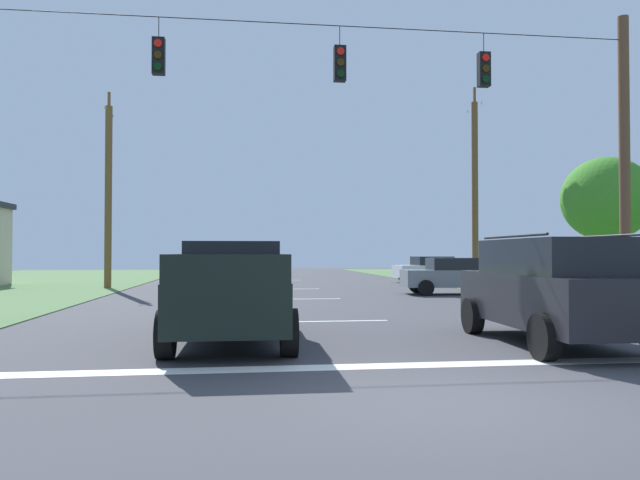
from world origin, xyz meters
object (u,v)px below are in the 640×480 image
object	(u,v)px
distant_car_oncoming	(455,275)
utility_pole_mid_right	(475,191)
distant_car_crossing_white	(432,269)
utility_pole_near_left	(108,194)
tree_roadside_right	(606,199)
suv_black	(554,288)
overhead_signal_span	(327,145)
pickup_truck	(232,291)

from	to	relation	value
distant_car_oncoming	utility_pole_mid_right	xyz separation A→B (m)	(3.47, 6.34, 4.24)
distant_car_crossing_white	utility_pole_near_left	size ratio (longest dim) A/B	0.46
utility_pole_mid_right	tree_roadside_right	world-z (taller)	utility_pole_mid_right
suv_black	utility_pole_near_left	bearing A→B (deg)	122.31
distant_car_oncoming	utility_pole_mid_right	size ratio (longest dim) A/B	0.42
suv_black	overhead_signal_span	bearing A→B (deg)	124.90
pickup_truck	utility_pole_mid_right	distance (m)	22.68
suv_black	tree_roadside_right	size ratio (longest dim) A/B	0.81
pickup_truck	utility_pole_near_left	size ratio (longest dim) A/B	0.57
pickup_truck	distant_car_crossing_white	size ratio (longest dim) A/B	1.23
overhead_signal_span	tree_roadside_right	bearing A→B (deg)	33.32
overhead_signal_span	distant_car_crossing_white	bearing A→B (deg)	64.12
overhead_signal_span	pickup_truck	size ratio (longest dim) A/B	3.22
distant_car_oncoming	suv_black	bearing A→B (deg)	-102.49
tree_roadside_right	distant_car_crossing_white	bearing A→B (deg)	120.99
utility_pole_near_left	overhead_signal_span	bearing A→B (deg)	-58.66
utility_pole_mid_right	tree_roadside_right	size ratio (longest dim) A/B	1.75
overhead_signal_span	distant_car_crossing_white	size ratio (longest dim) A/B	3.95
distant_car_crossing_white	utility_pole_near_left	distance (m)	18.19
suv_black	distant_car_crossing_white	xyz separation A→B (m)	(5.13, 23.07, -0.27)
overhead_signal_span	pickup_truck	world-z (taller)	overhead_signal_span
pickup_truck	utility_pole_mid_right	size ratio (longest dim) A/B	0.51
distant_car_crossing_white	tree_roadside_right	xyz separation A→B (m)	(5.26, -8.76, 3.34)
utility_pole_mid_right	tree_roadside_right	distance (m)	6.82
utility_pole_near_left	tree_roadside_right	size ratio (longest dim) A/B	1.59
distant_car_oncoming	utility_pole_near_left	size ratio (longest dim) A/B	0.46
distant_car_oncoming	utility_pole_mid_right	distance (m)	8.38
pickup_truck	utility_pole_near_left	distance (m)	19.53
pickup_truck	tree_roadside_right	distance (m)	21.18
distant_car_oncoming	tree_roadside_right	xyz separation A→B (m)	(7.41, 0.84, 3.34)
utility_pole_near_left	tree_roadside_right	world-z (taller)	utility_pole_near_left
pickup_truck	distant_car_oncoming	world-z (taller)	pickup_truck
suv_black	distant_car_crossing_white	world-z (taller)	suv_black
suv_black	distant_car_oncoming	xyz separation A→B (m)	(2.98, 13.46, -0.27)
distant_car_oncoming	utility_pole_near_left	world-z (taller)	utility_pole_near_left
utility_pole_mid_right	overhead_signal_span	bearing A→B (deg)	-124.33
overhead_signal_span	tree_roadside_right	distance (m)	16.72
tree_roadside_right	pickup_truck	bearing A→B (deg)	-141.58
distant_car_crossing_white	utility_pole_near_left	world-z (taller)	utility_pole_near_left
utility_pole_mid_right	distant_car_oncoming	bearing A→B (deg)	-118.71
pickup_truck	suv_black	distance (m)	6.15
suv_black	utility_pole_near_left	world-z (taller)	utility_pole_near_left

